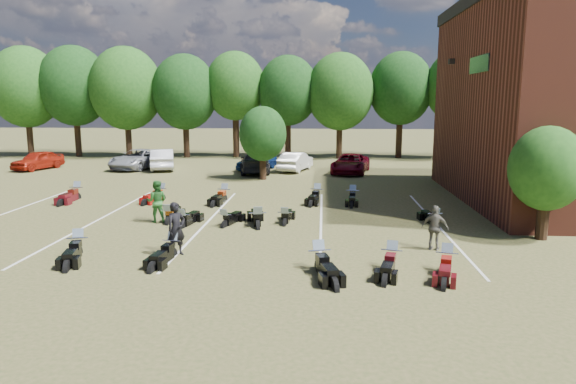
# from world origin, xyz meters

# --- Properties ---
(ground) EXTENTS (160.00, 160.00, 0.00)m
(ground) POSITION_xyz_m (0.00, 0.00, 0.00)
(ground) COLOR brown
(ground) RESTS_ON ground
(car_0) EXTENTS (2.85, 4.57, 1.45)m
(car_0) POSITION_xyz_m (-20.06, 19.40, 0.73)
(car_0) COLOR maroon
(car_0) RESTS_ON ground
(car_1) EXTENTS (3.02, 5.14, 1.60)m
(car_1) POSITION_xyz_m (-10.42, 20.11, 0.80)
(car_1) COLOR #B6B6BB
(car_1) RESTS_ON ground
(car_2) EXTENTS (3.85, 5.99, 1.54)m
(car_2) POSITION_xyz_m (-12.41, 20.40, 0.77)
(car_2) COLOR gray
(car_2) RESTS_ON ground
(car_3) EXTENTS (2.86, 5.53, 1.53)m
(car_3) POSITION_xyz_m (-2.97, 18.76, 0.77)
(car_3) COLOR black
(car_3) RESTS_ON ground
(car_4) EXTENTS (3.19, 4.48, 1.42)m
(car_4) POSITION_xyz_m (-3.05, 20.43, 0.71)
(car_4) COLOR #0B2152
(car_4) RESTS_ON ground
(car_5) EXTENTS (2.62, 4.63, 1.44)m
(car_5) POSITION_xyz_m (-0.03, 19.97, 0.72)
(car_5) COLOR beige
(car_5) RESTS_ON ground
(car_6) EXTENTS (3.32, 5.50, 1.43)m
(car_6) POSITION_xyz_m (4.09, 19.00, 0.71)
(car_6) COLOR #500411
(car_6) RESTS_ON ground
(car_7) EXTENTS (2.62, 5.22, 1.46)m
(car_7) POSITION_xyz_m (12.78, 20.10, 0.73)
(car_7) COLOR #3B3B40
(car_7) RESTS_ON ground
(person_black) EXTENTS (0.79, 0.81, 1.87)m
(person_black) POSITION_xyz_m (-2.95, -2.01, 0.94)
(person_black) COLOR black
(person_black) RESTS_ON ground
(person_green) EXTENTS (0.96, 0.77, 1.86)m
(person_green) POSITION_xyz_m (-5.20, 2.80, 0.93)
(person_green) COLOR #256225
(person_green) RESTS_ON ground
(person_grey) EXTENTS (1.03, 0.73, 1.62)m
(person_grey) POSITION_xyz_m (6.07, -0.74, 0.81)
(person_grey) COLOR #58534B
(person_grey) RESTS_ON ground
(motorcycle_2) EXTENTS (1.25, 2.39, 1.27)m
(motorcycle_2) POSITION_xyz_m (-6.35, -2.27, 0.00)
(motorcycle_2) COLOR black
(motorcycle_2) RESTS_ON ground
(motorcycle_3) EXTENTS (0.92, 2.20, 1.19)m
(motorcycle_3) POSITION_xyz_m (-3.07, -2.24, 0.00)
(motorcycle_3) COLOR black
(motorcycle_3) RESTS_ON ground
(motorcycle_4) EXTENTS (1.34, 2.48, 1.32)m
(motorcycle_4) POSITION_xyz_m (1.97, -3.26, 0.00)
(motorcycle_4) COLOR black
(motorcycle_4) RESTS_ON ground
(motorcycle_5) EXTENTS (1.21, 2.29, 1.22)m
(motorcycle_5) POSITION_xyz_m (4.27, -2.92, 0.00)
(motorcycle_5) COLOR black
(motorcycle_5) RESTS_ON ground
(motorcycle_6) EXTENTS (1.26, 2.30, 1.22)m
(motorcycle_6) POSITION_xyz_m (5.95, -3.12, 0.00)
(motorcycle_6) COLOR #480A0F
(motorcycle_6) RESTS_ON ground
(motorcycle_8) EXTENTS (0.71, 2.21, 1.23)m
(motorcycle_8) POSITION_xyz_m (-4.63, 2.48, 0.00)
(motorcycle_8) COLOR black
(motorcycle_8) RESTS_ON ground
(motorcycle_9) EXTENTS (1.04, 2.20, 1.18)m
(motorcycle_9) POSITION_xyz_m (-3.81, 1.80, 0.00)
(motorcycle_9) COLOR black
(motorcycle_9) RESTS_ON ground
(motorcycle_10) EXTENTS (1.23, 2.48, 1.33)m
(motorcycle_10) POSITION_xyz_m (-0.65, 1.97, 0.00)
(motorcycle_10) COLOR black
(motorcycle_10) RESTS_ON ground
(motorcycle_11) EXTENTS (1.18, 2.09, 1.11)m
(motorcycle_11) POSITION_xyz_m (-2.06, 2.08, 0.00)
(motorcycle_11) COLOR black
(motorcycle_11) RESTS_ON ground
(motorcycle_12) EXTENTS (0.76, 2.06, 1.13)m
(motorcycle_12) POSITION_xyz_m (0.45, 2.59, 0.00)
(motorcycle_12) COLOR black
(motorcycle_12) RESTS_ON ground
(motorcycle_13) EXTENTS (0.94, 2.09, 1.13)m
(motorcycle_13) POSITION_xyz_m (6.84, 2.83, 0.00)
(motorcycle_13) COLOR black
(motorcycle_13) RESTS_ON ground
(motorcycle_14) EXTENTS (0.78, 2.43, 1.35)m
(motorcycle_14) POSITION_xyz_m (-11.25, 7.66, 0.00)
(motorcycle_14) COLOR #450910
(motorcycle_14) RESTS_ON ground
(motorcycle_15) EXTENTS (1.22, 2.34, 1.24)m
(motorcycle_15) POSITION_xyz_m (-6.65, 7.91, 0.00)
(motorcycle_15) COLOR #970C0B
(motorcycle_15) RESTS_ON ground
(motorcycle_17) EXTENTS (1.05, 2.36, 1.27)m
(motorcycle_17) POSITION_xyz_m (-3.20, 7.83, 0.00)
(motorcycle_17) COLOR black
(motorcycle_17) RESTS_ON ground
(motorcycle_18) EXTENTS (1.12, 2.38, 1.28)m
(motorcycle_18) POSITION_xyz_m (1.76, 8.20, 0.00)
(motorcycle_18) COLOR black
(motorcycle_18) RESTS_ON ground
(motorcycle_20) EXTENTS (0.88, 2.23, 1.21)m
(motorcycle_20) POSITION_xyz_m (3.65, 8.09, 0.00)
(motorcycle_20) COLOR black
(motorcycle_20) RESTS_ON ground
(tree_line) EXTENTS (56.00, 6.00, 9.79)m
(tree_line) POSITION_xyz_m (-1.00, 29.00, 6.31)
(tree_line) COLOR black
(tree_line) RESTS_ON ground
(young_tree_near_building) EXTENTS (2.80, 2.80, 4.16)m
(young_tree_near_building) POSITION_xyz_m (10.50, 1.00, 2.75)
(young_tree_near_building) COLOR black
(young_tree_near_building) RESTS_ON ground
(young_tree_midfield) EXTENTS (3.20, 3.20, 4.70)m
(young_tree_midfield) POSITION_xyz_m (-2.00, 15.50, 3.09)
(young_tree_midfield) COLOR black
(young_tree_midfield) RESTS_ON ground
(parking_lines) EXTENTS (20.10, 14.00, 0.01)m
(parking_lines) POSITION_xyz_m (-3.00, 3.00, 0.01)
(parking_lines) COLOR silver
(parking_lines) RESTS_ON ground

